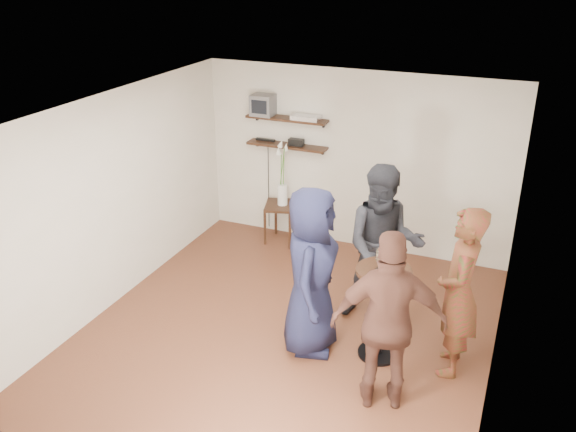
# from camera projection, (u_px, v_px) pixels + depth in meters

# --- Properties ---
(room) EXTENTS (4.58, 5.08, 2.68)m
(room) POSITION_uv_depth(u_px,v_px,m) (287.00, 230.00, 6.56)
(room) COLOR #492317
(room) RESTS_ON ground
(shelf_upper) EXTENTS (1.20, 0.25, 0.04)m
(shelf_upper) POSITION_uv_depth(u_px,v_px,m) (287.00, 119.00, 8.69)
(shelf_upper) COLOR black
(shelf_upper) RESTS_ON room
(shelf_lower) EXTENTS (1.20, 0.25, 0.04)m
(shelf_lower) POSITION_uv_depth(u_px,v_px,m) (287.00, 146.00, 8.85)
(shelf_lower) COLOR black
(shelf_lower) RESTS_ON room
(crt_monitor) EXTENTS (0.32, 0.30, 0.30)m
(crt_monitor) POSITION_uv_depth(u_px,v_px,m) (263.00, 105.00, 8.75)
(crt_monitor) COLOR #59595B
(crt_monitor) RESTS_ON shelf_upper
(dvd_deck) EXTENTS (0.40, 0.24, 0.06)m
(dvd_deck) POSITION_uv_depth(u_px,v_px,m) (306.00, 117.00, 8.57)
(dvd_deck) COLOR silver
(dvd_deck) RESTS_ON shelf_upper
(radio) EXTENTS (0.22, 0.10, 0.10)m
(radio) POSITION_uv_depth(u_px,v_px,m) (296.00, 142.00, 8.77)
(radio) COLOR black
(radio) RESTS_ON shelf_lower
(power_strip) EXTENTS (0.30, 0.05, 0.03)m
(power_strip) POSITION_uv_depth(u_px,v_px,m) (265.00, 140.00, 9.01)
(power_strip) COLOR black
(power_strip) RESTS_ON shelf_lower
(side_table) EXTENTS (0.62, 0.62, 0.60)m
(side_table) POSITION_uv_depth(u_px,v_px,m) (283.00, 211.00, 9.06)
(side_table) COLOR black
(side_table) RESTS_ON room
(vase_lilies) EXTENTS (0.20, 0.20, 1.02)m
(vase_lilies) POSITION_uv_depth(u_px,v_px,m) (282.00, 184.00, 8.89)
(vase_lilies) COLOR silver
(vase_lilies) RESTS_ON side_table
(drinks_table) EXTENTS (0.58, 0.58, 1.06)m
(drinks_table) POSITION_uv_depth(u_px,v_px,m) (382.00, 301.00, 6.41)
(drinks_table) COLOR black
(drinks_table) RESTS_ON room
(wine_glass_fl) EXTENTS (0.07, 0.07, 0.22)m
(wine_glass_fl) POSITION_uv_depth(u_px,v_px,m) (379.00, 256.00, 6.19)
(wine_glass_fl) COLOR silver
(wine_glass_fl) RESTS_ON drinks_table
(wine_glass_fr) EXTENTS (0.06, 0.06, 0.19)m
(wine_glass_fr) POSITION_uv_depth(u_px,v_px,m) (391.00, 261.00, 6.14)
(wine_glass_fr) COLOR silver
(wine_glass_fr) RESTS_ON drinks_table
(wine_glass_bl) EXTENTS (0.07, 0.07, 0.22)m
(wine_glass_bl) POSITION_uv_depth(u_px,v_px,m) (384.00, 253.00, 6.26)
(wine_glass_bl) COLOR silver
(wine_glass_bl) RESTS_ON drinks_table
(wine_glass_br) EXTENTS (0.06, 0.06, 0.19)m
(wine_glass_br) POSITION_uv_depth(u_px,v_px,m) (388.00, 258.00, 6.20)
(wine_glass_br) COLOR silver
(wine_glass_br) RESTS_ON drinks_table
(person_plaid) EXTENTS (0.50, 0.71, 1.84)m
(person_plaid) POSITION_uv_depth(u_px,v_px,m) (459.00, 293.00, 6.10)
(person_plaid) COLOR #A81323
(person_plaid) RESTS_ON room
(person_dark) EXTENTS (1.08, 0.94, 1.92)m
(person_dark) POSITION_uv_depth(u_px,v_px,m) (384.00, 245.00, 6.98)
(person_dark) COLOR black
(person_dark) RESTS_ON room
(person_navy) EXTENTS (0.76, 1.02, 1.89)m
(person_navy) POSITION_uv_depth(u_px,v_px,m) (311.00, 272.00, 6.45)
(person_navy) COLOR black
(person_navy) RESTS_ON room
(person_brown) EXTENTS (1.16, 0.76, 1.84)m
(person_brown) POSITION_uv_depth(u_px,v_px,m) (389.00, 322.00, 5.62)
(person_brown) COLOR #48281F
(person_brown) RESTS_ON room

